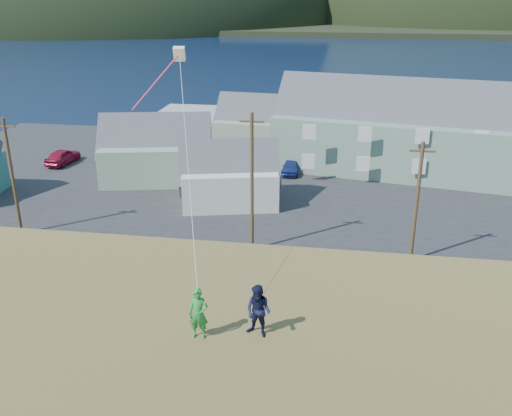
{
  "coord_description": "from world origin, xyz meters",
  "views": [
    {
      "loc": [
        6.82,
        -34.11,
        17.46
      ],
      "look_at": [
        3.37,
        -12.42,
        8.8
      ],
      "focal_mm": 40.0,
      "sensor_mm": 36.0,
      "label": 1
    }
  ],
  "objects": [
    {
      "name": "shed_palegreen_near",
      "position": [
        -10.6,
        15.52,
        2.84
      ],
      "size": [
        11.52,
        8.57,
        7.57
      ],
      "rotation": [
        0.0,
        0.0,
        0.22
      ],
      "color": "gray",
      "rests_on": "waterfront_lot"
    },
    {
      "name": "ground",
      "position": [
        0.0,
        0.0,
        0.0
      ],
      "size": [
        900.0,
        900.0,
        0.0
      ],
      "primitive_type": "plane",
      "color": "#0A1638",
      "rests_on": "ground"
    },
    {
      "name": "waterfront_lot",
      "position": [
        0.0,
        17.0,
        0.06
      ],
      "size": [
        72.0,
        36.0,
        0.12
      ],
      "primitive_type": "cube",
      "color": "#28282B",
      "rests_on": "ground"
    },
    {
      "name": "far_shore",
      "position": [
        0.0,
        330.0,
        1.0
      ],
      "size": [
        900.0,
        320.0,
        2.0
      ],
      "primitive_type": "cube",
      "color": "black",
      "rests_on": "ground"
    },
    {
      "name": "shed_palegreen_far",
      "position": [
        -1.83,
        27.53,
        2.85
      ],
      "size": [
        11.64,
        7.33,
        7.48
      ],
      "rotation": [
        0.0,
        0.0,
        -0.09
      ],
      "color": "gray",
      "rests_on": "waterfront_lot"
    },
    {
      "name": "kite_flyer_navy",
      "position": [
        4.51,
        -19.13,
        8.06
      ],
      "size": [
        1.01,
        0.89,
        1.73
      ],
      "primitive_type": "imported",
      "rotation": [
        0.0,
        0.0,
        -0.33
      ],
      "color": "#131736",
      "rests_on": "hillside"
    },
    {
      "name": "utility_poles",
      "position": [
        -1.52,
        1.5,
        4.58
      ],
      "size": [
        28.49,
        0.24,
        9.68
      ],
      "color": "#47331E",
      "rests_on": "waterfront_lot"
    },
    {
      "name": "lodge",
      "position": [
        15.63,
        21.2,
        4.26
      ],
      "size": [
        32.43,
        14.14,
        11.04
      ],
      "rotation": [
        0.0,
        0.0,
        -0.18
      ],
      "color": "slate",
      "rests_on": "waterfront_lot"
    },
    {
      "name": "shed_white",
      "position": [
        -2.5,
        10.24,
        2.54
      ],
      "size": [
        9.33,
        7.26,
        6.6
      ],
      "rotation": [
        0.0,
        0.0,
        0.24
      ],
      "color": "silver",
      "rests_on": "waterfront_lot"
    },
    {
      "name": "wharf",
      "position": [
        -6.0,
        40.0,
        0.45
      ],
      "size": [
        26.0,
        14.0,
        0.9
      ],
      "primitive_type": "cube",
      "color": "gray",
      "rests_on": "ground"
    },
    {
      "name": "kite_rig",
      "position": [
        0.03,
        -11.67,
        14.59
      ],
      "size": [
        1.96,
        4.34,
        10.46
      ],
      "color": "#FFEEC2",
      "rests_on": "ground"
    },
    {
      "name": "kite_flyer_green",
      "position": [
        2.71,
        -19.53,
        8.04
      ],
      "size": [
        0.63,
        0.43,
        1.69
      ],
      "primitive_type": "imported",
      "rotation": [
        0.0,
        0.0,
        0.04
      ],
      "color": "#248433",
      "rests_on": "hillside"
    },
    {
      "name": "grass_strip",
      "position": [
        0.0,
        -2.0,
        0.05
      ],
      "size": [
        110.0,
        8.0,
        0.1
      ],
      "primitive_type": "cube",
      "color": "#4C3D19",
      "rests_on": "ground"
    },
    {
      "name": "far_hills",
      "position": [
        35.59,
        279.38,
        2.0
      ],
      "size": [
        760.0,
        265.0,
        143.0
      ],
      "color": "black",
      "rests_on": "ground"
    },
    {
      "name": "parked_cars",
      "position": [
        -8.73,
        21.14,
        0.83
      ],
      "size": [
        25.56,
        13.56,
        1.56
      ],
      "color": "silver",
      "rests_on": "waterfront_lot"
    }
  ]
}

